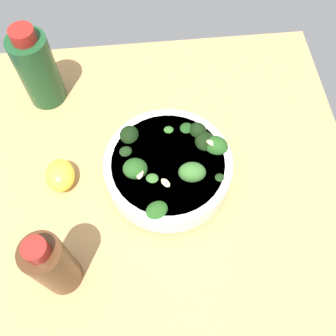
{
  "coord_description": "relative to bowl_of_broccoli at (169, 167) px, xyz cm",
  "views": [
    {
      "loc": [
        -28.79,
        2.14,
        61.19
      ],
      "look_at": [
        0.94,
        -0.84,
        4.0
      ],
      "focal_mm": 41.09,
      "sensor_mm": 36.0,
      "label": 1
    }
  ],
  "objects": [
    {
      "name": "lemon_wedge",
      "position": [
        1.29,
        18.71,
        -1.91
      ],
      "size": [
        6.44,
        5.42,
        4.2
      ],
      "primitive_type": "ellipsoid",
      "rotation": [
        0.0,
        0.0,
        0.07
      ],
      "color": "yellow",
      "rests_on": "ground_plane"
    },
    {
      "name": "bottle_tall",
      "position": [
        -15.43,
        18.05,
        3.23
      ],
      "size": [
        5.83,
        5.83,
        15.95
      ],
      "color": "#472814",
      "rests_on": "ground_plane"
    },
    {
      "name": "bottle_short",
      "position": [
        20.49,
        22.02,
        3.75
      ],
      "size": [
        7.02,
        7.02,
        16.88
      ],
      "color": "#194723",
      "rests_on": "ground_plane"
    },
    {
      "name": "bowl_of_broccoli",
      "position": [
        0.0,
        0.0,
        0.0
      ],
      "size": [
        21.26,
        21.94,
        9.03
      ],
      "color": "white",
      "rests_on": "ground_plane"
    },
    {
      "name": "ground_plane",
      "position": [
        -1.09,
        1.06,
        -6.35
      ],
      "size": [
        68.12,
        68.12,
        4.68
      ],
      "primitive_type": "cube",
      "color": "tan"
    }
  ]
}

